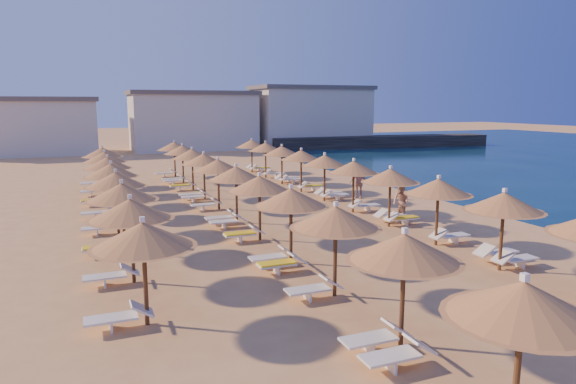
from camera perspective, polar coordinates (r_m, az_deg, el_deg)
name	(u,v)px	position (r m, az deg, el deg)	size (l,w,h in m)	color
ground	(327,235)	(22.94, 4.37, -4.74)	(220.00, 220.00, 0.00)	#E0A562
jetty	(380,141)	(69.99, 10.23, 5.54)	(30.00, 4.00, 1.50)	black
hotel_blocks	(195,120)	(66.19, -10.25, 7.87)	(50.56, 9.37, 8.10)	beige
parasol_row_east	(354,168)	(27.33, 7.31, 2.66)	(2.76, 37.64, 2.91)	brown
parasol_row_west	(236,174)	(24.85, -5.78, 1.98)	(2.76, 37.64, 2.91)	brown
parasol_row_inland	(113,176)	(25.65, -18.84, 1.75)	(2.76, 27.17, 2.91)	brown
loungers	(263,212)	(25.87, -2.75, -2.27)	(15.09, 36.36, 0.66)	white
beachgoer_c	(359,183)	(31.79, 7.86, 0.97)	(1.08, 0.45, 1.84)	tan
beachgoer_a	(401,202)	(26.40, 12.49, -1.13)	(0.62, 0.41, 1.69)	tan
beachgoer_b	(401,202)	(25.99, 12.43, -1.09)	(0.92, 0.71, 1.88)	tan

